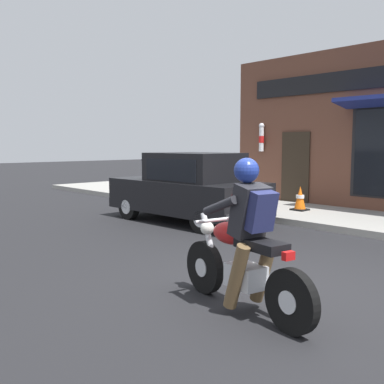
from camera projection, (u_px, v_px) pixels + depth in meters
ground_plane at (298, 292)px, 5.36m from camera, size 80.00×80.00×0.00m
sidewalk_curb at (309, 214)px, 10.87m from camera, size 2.60×22.00×0.14m
motorcycle_with_rider at (245, 248)px, 4.67m from camera, size 0.66×2.01×1.62m
car_hatchback at (189, 189)px, 10.10m from camera, size 1.77×3.83×1.57m
traffic_cone at (300, 199)px, 11.01m from camera, size 0.36×0.36×0.60m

